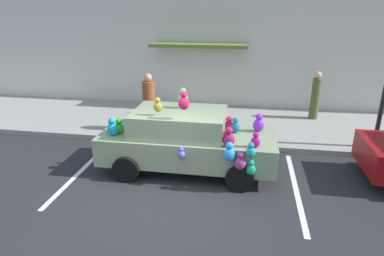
% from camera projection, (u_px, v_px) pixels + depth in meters
% --- Properties ---
extents(ground_plane, '(60.00, 60.00, 0.00)m').
position_uv_depth(ground_plane, '(162.00, 200.00, 7.24)').
color(ground_plane, '#262628').
extents(sidewalk, '(24.00, 4.00, 0.15)m').
position_uv_depth(sidewalk, '(197.00, 122.00, 11.84)').
color(sidewalk, gray).
rests_on(sidewalk, ground).
extents(storefront_building, '(24.00, 1.25, 6.40)m').
position_uv_depth(storefront_building, '(206.00, 26.00, 12.74)').
color(storefront_building, beige).
rests_on(storefront_building, ground).
extents(parking_stripe_front, '(0.12, 3.60, 0.01)m').
position_uv_depth(parking_stripe_front, '(296.00, 188.00, 7.71)').
color(parking_stripe_front, silver).
rests_on(parking_stripe_front, ground).
extents(parking_stripe_rear, '(0.12, 3.60, 0.01)m').
position_uv_depth(parking_stripe_rear, '(81.00, 171.00, 8.54)').
color(parking_stripe_rear, silver).
rests_on(parking_stripe_rear, ground).
extents(plush_covered_car, '(4.30, 2.05, 2.21)m').
position_uv_depth(plush_covered_car, '(186.00, 140.00, 8.36)').
color(plush_covered_car, gray).
rests_on(plush_covered_car, ground).
extents(teddy_bear_on_sidewalk, '(0.33, 0.28, 0.64)m').
position_uv_depth(teddy_bear_on_sidewalk, '(188.00, 123.00, 10.60)').
color(teddy_bear_on_sidewalk, beige).
rests_on(teddy_bear_on_sidewalk, sidewalk).
extents(pedestrian_near_shopfront, '(0.30, 0.30, 1.67)m').
position_uv_depth(pedestrian_near_shopfront, '(315.00, 97.00, 11.71)').
color(pedestrian_near_shopfront, brown).
rests_on(pedestrian_near_shopfront, sidewalk).
extents(pedestrian_walking_past, '(0.39, 0.39, 1.85)m').
position_uv_depth(pedestrian_walking_past, '(149.00, 105.00, 10.56)').
color(pedestrian_walking_past, '#9C4729').
rests_on(pedestrian_walking_past, sidewalk).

